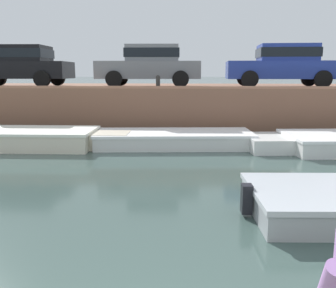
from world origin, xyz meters
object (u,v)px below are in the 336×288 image
car_leftmost_black (20,64)px  mooring_bollard_mid (158,81)px  car_left_inner_grey (150,64)px  boat_moored_west_cream (13,138)px  boat_moored_central_white (181,139)px  car_centre_blue (283,64)px

car_leftmost_black → mooring_bollard_mid: bearing=-16.2°
car_left_inner_grey → mooring_bollard_mid: bearing=-75.0°
boat_moored_west_cream → mooring_bollard_mid: (4.14, 2.19, 1.63)m
boat_moored_central_white → car_centre_blue: (3.71, 3.35, 2.29)m
boat_moored_central_white → car_leftmost_black: size_ratio=1.40×
car_leftmost_black → mooring_bollard_mid: 5.76m
boat_moored_west_cream → mooring_bollard_mid: mooring_bollard_mid is taller
boat_moored_west_cream → car_left_inner_grey: car_left_inner_grey is taller
boat_moored_central_white → car_leftmost_black: (-6.34, 3.35, 2.29)m
boat_moored_central_white → car_leftmost_black: bearing=152.2°
car_leftmost_black → car_centre_blue: (10.05, -0.00, 0.00)m
car_leftmost_black → car_left_inner_grey: same height
boat_moored_west_cream → boat_moored_central_white: boat_moored_west_cream is taller
boat_moored_west_cream → car_centre_blue: car_centre_blue is taller
car_leftmost_black → mooring_bollard_mid: (5.50, -1.60, -0.61)m
boat_moored_west_cream → car_centre_blue: 9.74m
car_left_inner_grey → car_centre_blue: 4.98m
boat_moored_central_white → car_leftmost_black: 7.53m
car_leftmost_black → boat_moored_central_white: bearing=-27.8°
boat_moored_central_white → car_centre_blue: car_centre_blue is taller
car_leftmost_black → car_left_inner_grey: bearing=0.0°
boat_moored_central_white → mooring_bollard_mid: 2.57m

